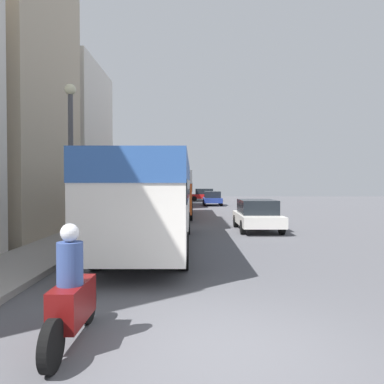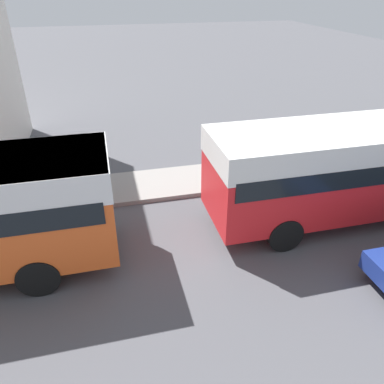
% 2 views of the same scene
% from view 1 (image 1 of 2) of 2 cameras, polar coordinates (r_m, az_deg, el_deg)
% --- Properties ---
extents(ground_plane, '(120.00, 120.00, 0.00)m').
position_cam_1_polar(ground_plane, '(5.53, 4.88, -23.09)').
color(ground_plane, '#515156').
extents(building_far_terrace, '(6.27, 7.13, 9.65)m').
position_cam_1_polar(building_far_terrace, '(25.45, -20.53, 6.98)').
color(building_far_terrace, silver).
rests_on(building_far_terrace, ground_plane).
extents(bus_lead, '(2.58, 11.00, 3.06)m').
position_cam_1_polar(bus_lead, '(13.29, -5.83, 0.06)').
color(bus_lead, silver).
rests_on(bus_lead, ground_plane).
extents(bus_following, '(2.59, 9.96, 3.02)m').
position_cam_1_polar(bus_following, '(25.81, -2.66, 0.62)').
color(bus_following, '#EA5B23').
rests_on(bus_following, ground_plane).
extents(bus_third_in_line, '(2.53, 9.14, 2.96)m').
position_cam_1_polar(bus_third_in_line, '(38.02, -1.96, 0.79)').
color(bus_third_in_line, red).
rests_on(bus_third_in_line, ground_plane).
extents(bus_rear, '(2.50, 10.82, 3.07)m').
position_cam_1_polar(bus_rear, '(49.54, -1.65, 1.00)').
color(bus_rear, teal).
rests_on(bus_rear, ground_plane).
extents(motorcycle_behind_lead, '(0.38, 2.24, 1.73)m').
position_cam_1_polar(motorcycle_behind_lead, '(5.72, -17.74, -14.97)').
color(motorcycle_behind_lead, maroon).
rests_on(motorcycle_behind_lead, ground_plane).
extents(car_crossing, '(1.92, 4.11, 1.45)m').
position_cam_1_polar(car_crossing, '(38.64, 3.23, -0.93)').
color(car_crossing, navy).
rests_on(car_crossing, ground_plane).
extents(car_far_curb, '(1.96, 4.42, 1.49)m').
position_cam_1_polar(car_far_curb, '(18.37, 10.02, -3.40)').
color(car_far_curb, silver).
rests_on(car_far_curb, ground_plane).
extents(car_distant, '(4.10, 1.79, 1.58)m').
position_cam_1_polar(car_distant, '(48.51, 1.99, -0.41)').
color(car_distant, red).
rests_on(car_distant, ground_plane).
extents(pedestrian_near_curb, '(0.37, 0.37, 1.79)m').
position_cam_1_polar(pedestrian_near_curb, '(39.76, -7.06, -0.42)').
color(pedestrian_near_curb, '#232838').
rests_on(pedestrian_near_curb, sidewalk).
extents(street_tree, '(3.82, 3.82, 6.30)m').
position_cam_1_polar(street_tree, '(45.72, -5.90, 4.13)').
color(street_tree, brown).
rests_on(street_tree, sidewalk).
extents(lamp_post, '(0.36, 0.36, 5.34)m').
position_cam_1_polar(lamp_post, '(12.79, -17.86, 6.11)').
color(lamp_post, '#47474C').
rests_on(lamp_post, sidewalk).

